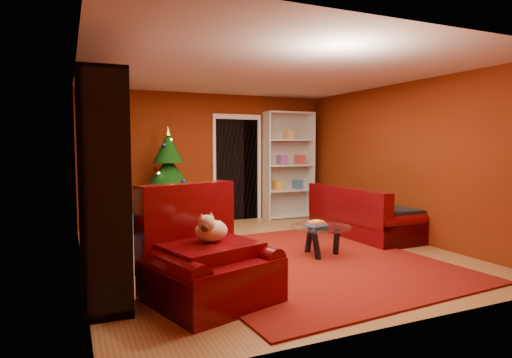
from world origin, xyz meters
name	(u,v)px	position (x,y,z in m)	size (l,w,h in m)	color
floor	(267,254)	(0.00, 0.00, -0.03)	(5.00, 5.50, 0.05)	#996638
ceiling	(267,70)	(0.00, 0.00, 2.62)	(5.00, 5.50, 0.05)	silver
wall_back	(209,158)	(0.00, 2.77, 1.30)	(5.00, 0.05, 2.60)	maroon
wall_left	(77,167)	(-2.52, 0.00, 1.30)	(0.05, 5.50, 2.60)	maroon
wall_right	(403,161)	(2.52, 0.00, 1.30)	(0.05, 5.50, 2.60)	maroon
doorway	(237,170)	(0.60, 2.73, 1.05)	(1.06, 0.60, 2.16)	black
rug	(305,261)	(0.25, -0.68, 0.01)	(3.20, 3.73, 0.02)	maroon
media_unit	(101,182)	(-2.27, -0.19, 1.13)	(0.45, 2.95, 2.26)	black
christmas_tree	(169,180)	(-0.96, 2.15, 0.93)	(1.08, 1.08, 1.92)	black
gift_box_teal	(131,225)	(-1.63, 2.18, 0.16)	(0.32, 0.32, 0.32)	#1C647A
gift_box_green	(207,227)	(-0.40, 1.62, 0.12)	(0.23, 0.23, 0.23)	#25782A
gift_box_red	(161,223)	(-1.06, 2.43, 0.12)	(0.23, 0.23, 0.23)	#A6371B
white_bookshelf	(289,165)	(1.74, 2.57, 1.13)	(1.08, 0.39, 2.33)	white
armchair	(210,255)	(-1.36, -1.54, 0.47)	(1.21, 1.21, 0.94)	#4B0408
dog	(211,231)	(-1.32, -1.47, 0.70)	(0.40, 0.30, 0.31)	beige
sofa	(364,211)	(2.02, 0.37, 0.44)	(2.03, 0.92, 0.87)	#4B0408
coffee_table	(321,241)	(0.59, -0.51, 0.22)	(0.84, 0.84, 0.52)	gray
acrylic_chair	(193,222)	(-0.90, 0.75, 0.39)	(0.40, 0.44, 0.79)	#66605B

